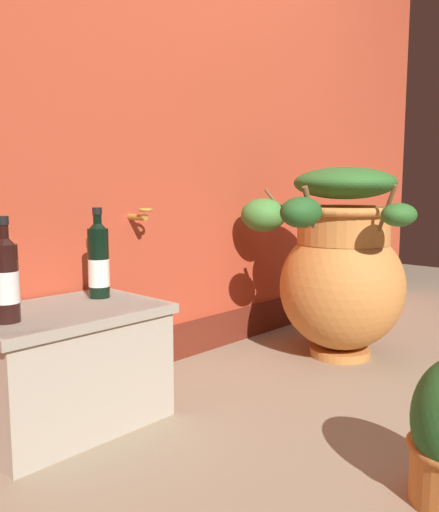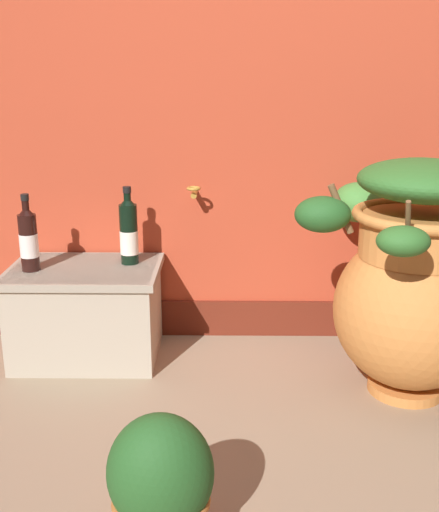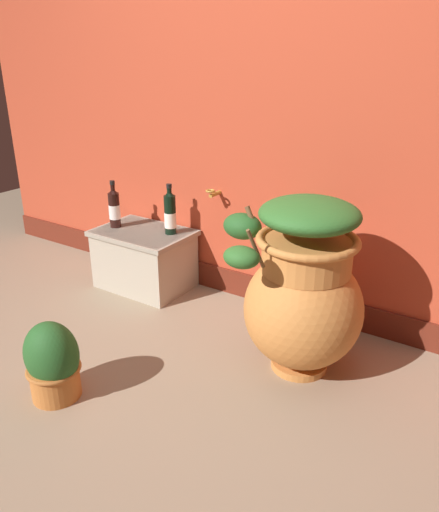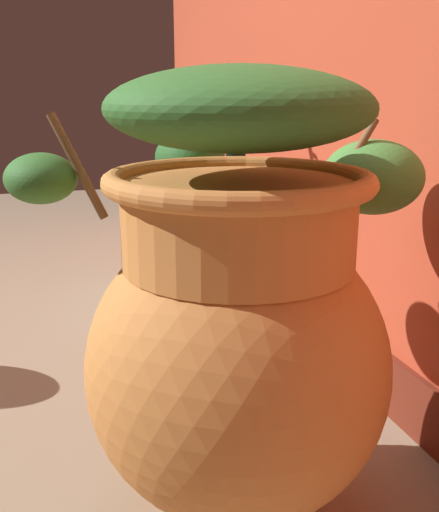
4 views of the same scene
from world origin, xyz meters
TOP-DOWN VIEW (x-y plane):
  - ground_plane at (0.00, 0.00)m, footprint 7.00×7.00m
  - back_wall at (-0.00, 1.20)m, footprint 4.40×0.33m
  - terracotta_urn at (0.51, 0.61)m, footprint 0.70×0.83m
  - stone_ledge at (-0.69, 0.88)m, footprint 0.59×0.42m
  - wine_bottle_left at (-0.89, 0.84)m, footprint 0.07×0.07m
  - wine_bottle_middle at (-0.52, 0.94)m, footprint 0.07×0.07m

SIDE VIEW (x-z plane):
  - ground_plane at x=0.00m, z-range 0.00..0.00m
  - stone_ledge at x=-0.69m, z-range 0.01..0.39m
  - terracotta_urn at x=0.51m, z-range -0.01..0.84m
  - wine_bottle_left at x=-0.89m, z-range 0.36..0.66m
  - wine_bottle_middle at x=-0.52m, z-range 0.36..0.67m
  - back_wall at x=0.00m, z-range -0.01..2.59m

